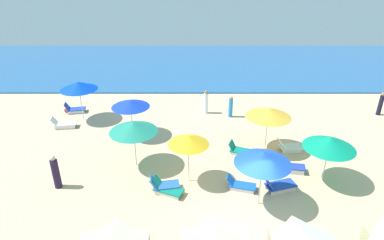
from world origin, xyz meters
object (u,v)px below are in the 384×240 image
Objects in this scene: lounge_chair_0_0 at (62,124)px; beachgoer_2 at (205,102)px; lounge_chair_1_1 at (239,185)px; lounge_chair_1_0 at (278,185)px; lounge_chair_5_1 at (165,189)px; beach_ball_0 at (65,110)px; lounge_chair_6_1 at (239,150)px; umbrella_4 at (129,104)px; beachgoer_3 at (55,173)px; umbrella_3 at (132,127)px; umbrella_5 at (188,140)px; beachgoer_1 at (230,107)px; lounge_chair_2_0 at (288,166)px; lounge_chair_5_0 at (163,185)px; umbrella_6 at (268,112)px; umbrella_0 at (77,86)px; lounge_chair_6_0 at (288,147)px; umbrella_2 at (329,142)px; beachgoer_0 at (379,104)px; umbrella_1 at (262,158)px; lounge_chair_0_1 at (73,109)px.

lounge_chair_0_0 is 0.94× the size of beachgoer_2.
lounge_chair_1_0 is at bearing -77.91° from lounge_chair_1_1.
lounge_chair_5_1 reaches higher than beach_ball_0.
lounge_chair_0_0 is 11.07m from lounge_chair_6_1.
umbrella_4 reaches higher than beachgoer_3.
beachgoer_2 is at bearing 35.46° from umbrella_4.
umbrella_3 is 3.46m from lounge_chair_5_1.
umbrella_5 reaches higher than beachgoer_2.
umbrella_4 is at bearing -174.83° from beachgoer_1.
umbrella_4 is at bearing 75.31° from lounge_chair_2_0.
lounge_chair_1_1 is 3.50m from lounge_chair_5_0.
umbrella_6 is at bearing -49.25° from lounge_chair_6_1.
umbrella_0 is at bearing 136.26° from umbrella_5.
umbrella_0 is at bearing 67.10° from lounge_chair_6_0.
umbrella_2 is 1.67× the size of lounge_chair_6_1.
beachgoer_0 is at bearing -40.16° from lounge_chair_2_0.
lounge_chair_5_1 is at bearing 115.47° from lounge_chair_2_0.
lounge_chair_6_1 is (-3.66, 2.40, -1.85)m from umbrella_2.
beachgoer_1 is (-1.39, 7.86, 0.44)m from lounge_chair_1_0.
umbrella_4 is 1.33× the size of beachgoer_3.
umbrella_1 reaches higher than lounge_chair_1_1.
lounge_chair_2_0 is at bearing -88.24° from beachgoer_1.
umbrella_2 is 1.68× the size of lounge_chair_6_0.
beachgoer_2 is (2.23, 8.47, 0.50)m from lounge_chair_5_0.
umbrella_2 reaches higher than lounge_chair_5_1.
umbrella_3 is 0.99× the size of umbrella_6.
lounge_chair_0_0 is (-0.88, -1.21, -2.09)m from umbrella_0.
umbrella_1 is 2.50m from lounge_chair_1_0.
umbrella_2 reaches higher than lounge_chair_6_0.
lounge_chair_5_0 is (-3.50, -0.10, 0.06)m from lounge_chair_1_1.
lounge_chair_5_1 is at bearing 114.29° from lounge_chair_6_0.
umbrella_3 is at bearing 95.19° from lounge_chair_2_0.
lounge_chair_6_1 is 0.86× the size of beachgoer_2.
umbrella_4 is at bearing 63.12° from lounge_chair_1_1.
lounge_chair_0_0 is at bearing 74.05° from lounge_chair_1_1.
beachgoer_0 is (12.81, 7.43, -1.43)m from umbrella_5.
lounge_chair_6_1 is (10.66, -5.39, -0.03)m from lounge_chair_0_1.
lounge_chair_2_0 is at bearing -46.45° from lounge_chair_1_1.
beachgoer_3 is 5.65× the size of beach_ball_0.
umbrella_2 reaches higher than lounge_chair_0_1.
lounge_chair_0_1 reaches higher than lounge_chair_5_1.
lounge_chair_0_1 is 10.93m from lounge_chair_5_0.
lounge_chair_5_0 is 1.00× the size of lounge_chair_6_0.
umbrella_5 is at bearing 62.62° from lounge_chair_1_0.
umbrella_0 is 2.88m from beach_ball_0.
umbrella_2 is at bearing -109.13° from lounge_chair_2_0.
beachgoer_0 is at bearing -101.29° from lounge_chair_0_1.
beachgoer_1 is (-2.76, 4.45, 0.42)m from lounge_chair_6_0.
beachgoer_0 is at bearing -16.14° from beachgoer_1.
lounge_chair_5_0 is 0.57× the size of umbrella_6.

